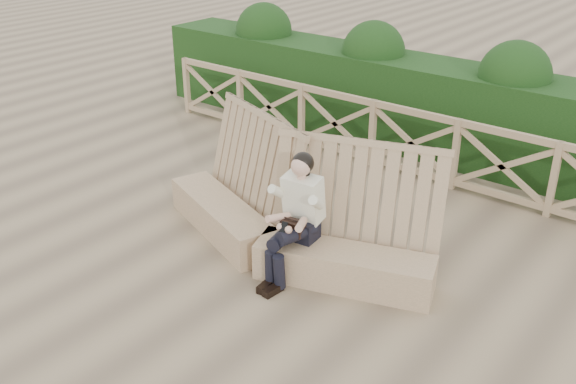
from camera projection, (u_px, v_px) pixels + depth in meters
The scene contains 5 objects.
ground at pixel (265, 271), 7.63m from camera, with size 60.00×60.00×0.00m, color brown.
bench at pixel (283, 225), 7.82m from camera, with size 4.01×1.38×1.57m.
woman at pixel (297, 214), 7.26m from camera, with size 0.47×0.96×1.49m.
guardrail at pixel (412, 143), 9.85m from camera, with size 10.10×0.09×1.10m.
hedge at pixel (448, 111), 10.61m from camera, with size 12.00×1.20×1.50m, color black.
Camera 1 is at (4.25, -4.87, 4.16)m, focal length 40.00 mm.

